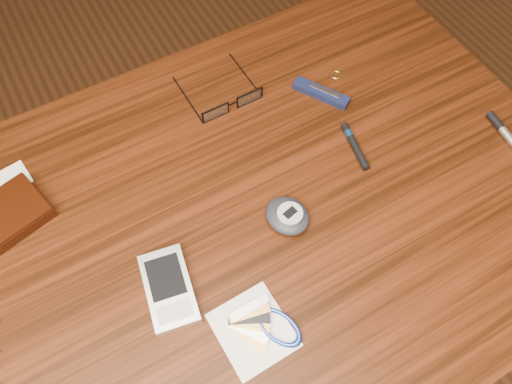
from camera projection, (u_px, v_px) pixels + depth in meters
ground at (253, 339)px, 1.38m from camera, size 3.80×3.80×0.00m
desk at (251, 243)px, 0.82m from camera, size 1.00×0.70×0.75m
wallet_and_card at (8, 214)px, 0.72m from camera, size 0.12×0.15×0.02m
eyeglasses at (231, 103)px, 0.82m from camera, size 0.11×0.12×0.02m
gold_ring at (336, 75)px, 0.86m from camera, size 0.02×0.02×0.00m
pda_phone at (169, 288)px, 0.66m from camera, size 0.08×0.12×0.02m
pedometer at (288, 216)px, 0.71m from camera, size 0.07×0.08×0.03m
notepad_keys at (265, 327)px, 0.64m from camera, size 0.11×0.10×0.01m
pocket_knife at (321, 93)px, 0.84m from camera, size 0.07×0.10×0.01m
black_blue_pen at (354, 145)px, 0.78m from camera, size 0.03×0.09×0.01m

